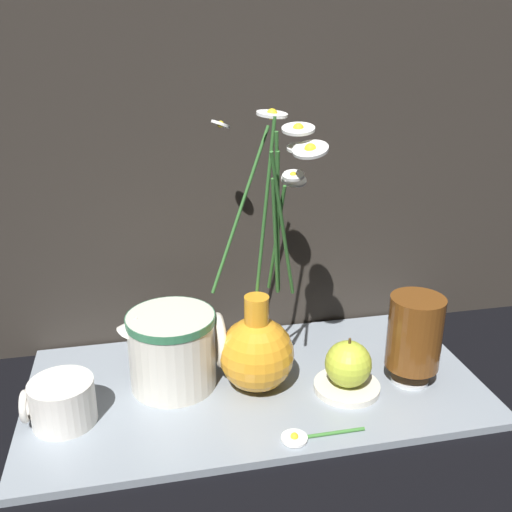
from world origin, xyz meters
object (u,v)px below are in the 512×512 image
object	(u,v)px
vase_with_flowers	(260,343)
ceramic_pitcher	(174,347)
yellow_mug	(61,402)
orange_fruit	(348,364)
tea_glass	(415,334)

from	to	relation	value
vase_with_flowers	ceramic_pitcher	xyz separation A→B (m)	(-0.13, 0.03, -0.01)
yellow_mug	orange_fruit	distance (m)	0.42
vase_with_flowers	yellow_mug	world-z (taller)	vase_with_flowers
vase_with_flowers	orange_fruit	size ratio (longest dim) A/B	5.29
ceramic_pitcher	orange_fruit	distance (m)	0.27
ceramic_pitcher	yellow_mug	bearing A→B (deg)	-159.17
yellow_mug	orange_fruit	world-z (taller)	orange_fruit
vase_with_flowers	tea_glass	distance (m)	0.24
tea_glass	ceramic_pitcher	bearing A→B (deg)	169.24
yellow_mug	ceramic_pitcher	bearing A→B (deg)	20.83
ceramic_pitcher	tea_glass	world-z (taller)	tea_glass
vase_with_flowers	ceramic_pitcher	distance (m)	0.13
vase_with_flowers	yellow_mug	bearing A→B (deg)	-174.59
yellow_mug	tea_glass	xyz separation A→B (m)	(0.52, -0.01, 0.05)
ceramic_pitcher	orange_fruit	world-z (taller)	ceramic_pitcher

